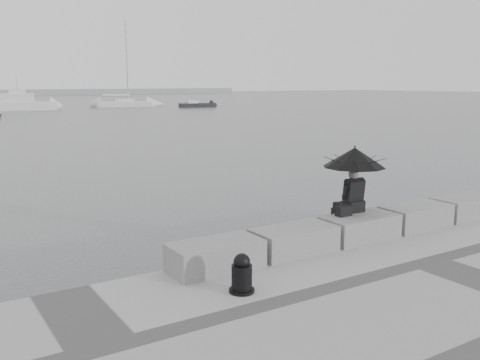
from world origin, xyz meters
TOP-DOWN VIEW (x-y plane):
  - ground at (0.00, 0.00)m, footprint 360.00×360.00m
  - stone_block_far_left at (-3.40, -0.45)m, footprint 1.60×0.80m
  - stone_block_left at (-1.70, -0.45)m, footprint 1.60×0.80m
  - stone_block_centre at (0.00, -0.45)m, footprint 1.60×0.80m
  - stone_block_right at (1.70, -0.45)m, footprint 1.60×0.80m
  - stone_block_far_right at (3.40, -0.45)m, footprint 1.60×0.80m
  - seated_person at (0.13, -0.09)m, footprint 1.30×1.30m
  - bag at (-0.31, -0.28)m, footprint 0.32×0.18m
  - mooring_bollard at (-3.56, -1.54)m, footprint 0.39×0.39m
  - sailboat_right at (21.01, 69.91)m, footprint 8.36×4.99m
  - motor_cruiser at (6.24, 67.47)m, footprint 8.52×4.49m
  - small_motorboat at (29.68, 62.98)m, footprint 5.56×2.34m

SIDE VIEW (x-z plane):
  - ground at x=0.00m, z-range 0.00..0.00m
  - small_motorboat at x=29.68m, z-range -0.23..0.87m
  - sailboat_right at x=21.01m, z-range -5.93..6.97m
  - stone_block_far_left at x=-3.40m, z-range 0.50..1.00m
  - stone_block_left at x=-1.70m, z-range 0.50..1.00m
  - stone_block_centre at x=0.00m, z-range 0.50..1.00m
  - stone_block_right at x=1.70m, z-range 0.50..1.00m
  - stone_block_far_right at x=3.40m, z-range 0.50..1.00m
  - mooring_bollard at x=-3.56m, z-range 0.45..1.07m
  - motor_cruiser at x=6.24m, z-range -1.36..3.14m
  - bag at x=-0.31m, z-range 1.00..1.20m
  - seated_person at x=0.13m, z-range 1.33..2.72m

